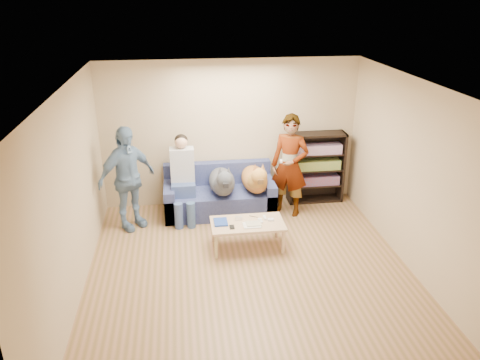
{
  "coord_description": "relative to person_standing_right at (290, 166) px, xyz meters",
  "views": [
    {
      "loc": [
        -0.88,
        -5.37,
        3.7
      ],
      "look_at": [
        0.0,
        1.2,
        0.95
      ],
      "focal_mm": 35.0,
      "sensor_mm": 36.0,
      "label": 1
    }
  ],
  "objects": [
    {
      "name": "controller_a",
      "position": [
        -0.6,
        -0.98,
        -0.45
      ],
      "size": [
        0.04,
        0.13,
        0.03
      ],
      "primitive_type": "cube",
      "color": "silver",
      "rests_on": "coffee_table"
    },
    {
      "name": "notebook_blue",
      "position": [
        -1.28,
        -1.03,
        -0.45
      ],
      "size": [
        0.2,
        0.26,
        0.03
      ],
      "primitive_type": "cube",
      "color": "#1B3C99",
      "rests_on": "coffee_table"
    },
    {
      "name": "person_standing_left",
      "position": [
        -2.7,
        -0.16,
        -0.02
      ],
      "size": [
        1.06,
        0.95,
        1.72
      ],
      "primitive_type": "imported",
      "rotation": [
        0.0,
        0.0,
        0.66
      ],
      "color": "#6A89AB",
      "rests_on": "ground"
    },
    {
      "name": "person_standing_right",
      "position": [
        0.0,
        0.0,
        0.0
      ],
      "size": [
        0.77,
        0.7,
        1.77
      ],
      "primitive_type": "imported",
      "rotation": [
        0.0,
        0.0,
        -0.54
      ],
      "color": "gray",
      "rests_on": "ground"
    },
    {
      "name": "person_seated",
      "position": [
        -1.81,
        0.1,
        -0.11
      ],
      "size": [
        0.4,
        0.73,
        1.47
      ],
      "color": "#40588E",
      "rests_on": "sofa"
    },
    {
      "name": "blanket",
      "position": [
        -0.4,
        0.08,
        -0.39
      ],
      "size": [
        0.41,
        0.34,
        0.14
      ],
      "primitive_type": "ellipsoid",
      "color": "#A6A6AA",
      "rests_on": "sofa"
    },
    {
      "name": "wallet",
      "position": [
        -1.13,
        -1.2,
        -0.46
      ],
      "size": [
        0.07,
        0.12,
        0.02
      ],
      "primitive_type": "cube",
      "color": "black",
      "rests_on": "coffee_table"
    },
    {
      "name": "bookshelf",
      "position": [
        0.61,
        0.46,
        -0.21
      ],
      "size": [
        1.0,
        0.34,
        1.3
      ],
      "color": "black",
      "rests_on": "ground"
    },
    {
      "name": "headphone_cup_b",
      "position": [
        -0.68,
        -1.02,
        -0.45
      ],
      "size": [
        0.07,
        0.07,
        0.02
      ],
      "primitive_type": "cylinder",
      "color": "white",
      "rests_on": "coffee_table"
    },
    {
      "name": "sofa",
      "position": [
        -1.19,
        0.22,
        -0.6
      ],
      "size": [
        1.9,
        0.85,
        0.82
      ],
      "color": "#515B93",
      "rests_on": "ground"
    },
    {
      "name": "coffee_table",
      "position": [
        -0.88,
        -1.08,
        -0.51
      ],
      "size": [
        1.1,
        0.6,
        0.42
      ],
      "color": "tan",
      "rests_on": "ground"
    },
    {
      "name": "wall_front",
      "position": [
        -0.94,
        -4.37,
        0.42
      ],
      "size": [
        4.5,
        0.0,
        4.5
      ],
      "primitive_type": "plane",
      "rotation": [
        -1.57,
        0.0,
        0.0
      ],
      "color": "tan",
      "rests_on": "ground"
    },
    {
      "name": "camera_silver",
      "position": [
        -1.0,
        -0.96,
        -0.44
      ],
      "size": [
        0.11,
        0.06,
        0.05
      ],
      "primitive_type": "cube",
      "color": "silver",
      "rests_on": "coffee_table"
    },
    {
      "name": "controller_b",
      "position": [
        -0.52,
        -1.06,
        -0.45
      ],
      "size": [
        0.09,
        0.06,
        0.03
      ],
      "primitive_type": "cube",
      "color": "white",
      "rests_on": "coffee_table"
    },
    {
      "name": "wall_left",
      "position": [
        -3.19,
        -1.87,
        0.42
      ],
      "size": [
        0.0,
        5.0,
        5.0
      ],
      "primitive_type": "plane",
      "rotation": [
        1.57,
        0.0,
        1.57
      ],
      "color": "tan",
      "rests_on": "ground"
    },
    {
      "name": "wall_back",
      "position": [
        -0.94,
        0.63,
        0.42
      ],
      "size": [
        4.5,
        0.0,
        4.5
      ],
      "primitive_type": "plane",
      "rotation": [
        1.57,
        0.0,
        0.0
      ],
      "color": "tan",
      "rests_on": "ground"
    },
    {
      "name": "magazine",
      "position": [
        -0.8,
        -1.16,
        -0.44
      ],
      "size": [
        0.22,
        0.17,
        0.01
      ],
      "primitive_type": "cube",
      "color": "#BBB596",
      "rests_on": "coffee_table"
    },
    {
      "name": "headphone_cup_a",
      "position": [
        -0.68,
        -1.1,
        -0.45
      ],
      "size": [
        0.07,
        0.07,
        0.02
      ],
      "primitive_type": "cylinder",
      "color": "silver",
      "rests_on": "coffee_table"
    },
    {
      "name": "papers",
      "position": [
        -0.83,
        -1.18,
        -0.46
      ],
      "size": [
        0.26,
        0.2,
        0.02
      ],
      "primitive_type": "cube",
      "color": "silver",
      "rests_on": "coffee_table"
    },
    {
      "name": "pen_black",
      "position": [
        -0.76,
        -0.9,
        -0.46
      ],
      "size": [
        0.13,
        0.08,
        0.01
      ],
      "primitive_type": "cylinder",
      "rotation": [
        0.0,
        1.57,
        -0.52
      ],
      "color": "black",
      "rests_on": "coffee_table"
    },
    {
      "name": "dog_gray",
      "position": [
        -1.15,
        0.02,
        -0.23
      ],
      "size": [
        0.44,
        1.26,
        0.63
      ],
      "color": "#4D4F57",
      "rests_on": "sofa"
    },
    {
      "name": "dog_tan",
      "position": [
        -0.58,
        0.05,
        -0.23
      ],
      "size": [
        0.44,
        1.18,
        0.63
      ],
      "color": "#A77733",
      "rests_on": "sofa"
    },
    {
      "name": "held_controller",
      "position": [
        -0.2,
        -0.2,
        0.16
      ],
      "size": [
        0.06,
        0.13,
        0.03
      ],
      "primitive_type": "cube",
      "rotation": [
        0.0,
        0.0,
        -0.19
      ],
      "color": "silver",
      "rests_on": "person_standing_right"
    },
    {
      "name": "ceiling",
      "position": [
        -0.94,
        -1.87,
        1.72
      ],
      "size": [
        5.0,
        5.0,
        0.0
      ],
      "primitive_type": "plane",
      "rotation": [
        3.14,
        0.0,
        0.0
      ],
      "color": "white",
      "rests_on": "ground"
    },
    {
      "name": "ground",
      "position": [
        -0.94,
        -1.87,
        -0.88
      ],
      "size": [
        5.0,
        5.0,
        0.0
      ],
      "primitive_type": "plane",
      "color": "olive",
      "rests_on": "ground"
    },
    {
      "name": "pen_orange",
      "position": [
        -0.9,
        -1.24,
        -0.46
      ],
      "size": [
        0.13,
        0.06,
        0.01
      ],
      "primitive_type": "cylinder",
      "rotation": [
        0.0,
        1.57,
        0.35
      ],
      "color": "orange",
      "rests_on": "coffee_table"
    },
    {
      "name": "wall_right",
      "position": [
        1.31,
        -1.87,
        0.42
      ],
      "size": [
        0.0,
        5.0,
        5.0
      ],
      "primitive_type": "plane",
      "rotation": [
        1.57,
        0.0,
        -1.57
      ],
      "color": "tan",
      "rests_on": "ground"
    }
  ]
}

